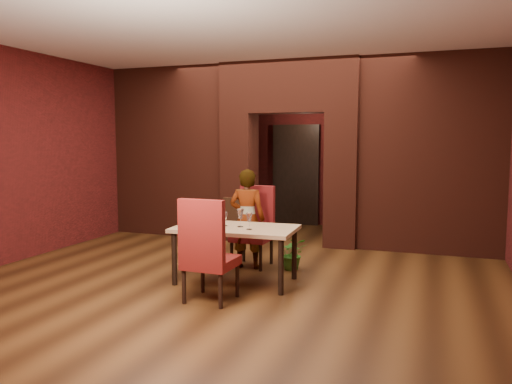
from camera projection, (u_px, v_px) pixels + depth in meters
floor at (250, 269)px, 7.11m from camera, size 8.00×8.00×0.00m
ceiling at (250, 39)px, 6.78m from camera, size 7.00×8.00×0.04m
wall_back at (315, 151)px, 10.69m from camera, size 7.00×0.04×3.20m
wall_front at (32, 177)px, 3.20m from camera, size 7.00×0.04×3.20m
wall_left at (49, 154)px, 8.13m from camera, size 0.04×8.00×3.20m
pillar_left at (240, 177)px, 9.19m from camera, size 0.55×0.55×2.30m
pillar_right at (342, 180)px, 8.55m from camera, size 0.55×0.55×2.30m
lintel at (290, 87)px, 8.70m from camera, size 2.45×0.55×0.90m
wing_wall_left at (171, 152)px, 9.61m from camera, size 2.28×0.35×3.20m
wing_wall_right at (431, 155)px, 8.02m from camera, size 2.28×0.35×3.20m
vent_panel at (234, 212)px, 8.97m from camera, size 0.40×0.03×0.50m
rear_door at (296, 176)px, 10.83m from camera, size 0.90×0.08×2.10m
rear_door_frame at (296, 176)px, 10.79m from camera, size 1.02×0.04×2.22m
dining_table at (236, 254)px, 6.44m from camera, size 1.58×0.94×0.72m
chair_far at (252, 227)px, 7.22m from camera, size 0.55×0.55×1.16m
chair_near at (211, 249)px, 5.68m from camera, size 0.56×0.56×1.19m
person_seated at (247, 219)px, 7.12m from camera, size 0.55×0.38×1.43m
wine_glass_a at (225, 219)px, 6.45m from camera, size 0.07×0.07×0.18m
wine_glass_b at (240, 218)px, 6.38m from camera, size 0.09×0.09×0.23m
wine_glass_c at (249, 221)px, 6.20m from camera, size 0.08×0.08×0.21m
tasting_sheet at (206, 228)px, 6.27m from camera, size 0.29×0.22×0.00m
wine_bucket at (192, 216)px, 6.58m from camera, size 0.18×0.18×0.22m
water_bottle at (202, 214)px, 6.59m from camera, size 0.06×0.06×0.26m
potted_plant at (293, 253)px, 7.07m from camera, size 0.50×0.46×0.46m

